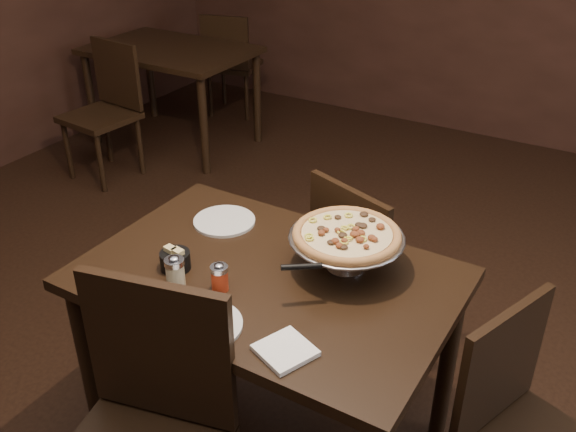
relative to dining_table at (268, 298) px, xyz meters
The scene contains 15 objects.
room 0.76m from the dining_table, 25.59° to the right, with size 6.04×7.04×2.84m.
dining_table is the anchor object (origin of this frame).
background_table 2.98m from the dining_table, 135.83° to the left, with size 1.17×0.78×0.73m.
pizza_stand 0.35m from the dining_table, 38.51° to the left, with size 0.38×0.38×0.16m.
parmesan_shaker 0.33m from the dining_table, 137.03° to the right, with size 0.06×0.06×0.11m.
pepper_flake_shaker 0.22m from the dining_table, 119.09° to the right, with size 0.06×0.06×0.10m.
packet_caddy 0.33m from the dining_table, 155.69° to the right, with size 0.10×0.10×0.08m.
napkin_stack 0.40m from the dining_table, 50.29° to the right, with size 0.14×0.14×0.02m, color white.
plate_left 0.39m from the dining_table, 147.37° to the left, with size 0.23×0.23×0.01m, color silver.
plate_near 0.34m from the dining_table, 93.63° to the right, with size 0.24×0.24×0.01m, color silver.
serving_spatula 0.29m from the dining_table, 22.42° to the right, with size 0.16×0.16×0.02m.
chair_far 0.62m from the dining_table, 79.82° to the left, with size 0.52×0.52×0.88m.
chair_side 0.89m from the dining_table, ahead, with size 0.51×0.51×0.85m.
bg_chair_far 3.50m from the dining_table, 127.20° to the left, with size 0.49×0.49×0.85m.
bg_chair_near 2.61m from the dining_table, 146.59° to the left, with size 0.46×0.46×0.90m.
Camera 1 is at (0.88, -1.37, 1.97)m, focal length 40.00 mm.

